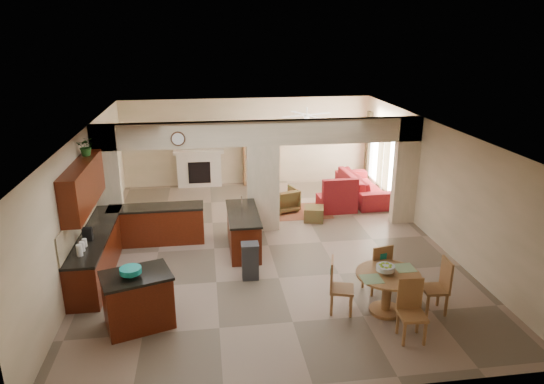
{
  "coord_description": "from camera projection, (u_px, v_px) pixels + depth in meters",
  "views": [
    {
      "loc": [
        -1.38,
        -10.38,
        4.87
      ],
      "look_at": [
        0.13,
        0.3,
        1.23
      ],
      "focal_mm": 32.0,
      "sensor_mm": 36.0,
      "label": 1
    }
  ],
  "objects": [
    {
      "name": "floor",
      "position": [
        268.0,
        245.0,
        11.48
      ],
      "size": [
        10.0,
        10.0,
        0.0
      ],
      "primitive_type": "plane",
      "color": "#87705D",
      "rests_on": "ground"
    },
    {
      "name": "ceiling",
      "position": [
        268.0,
        129.0,
        10.58
      ],
      "size": [
        10.0,
        10.0,
        0.0
      ],
      "primitive_type": "plane",
      "rotation": [
        3.14,
        0.0,
        0.0
      ],
      "color": "white",
      "rests_on": "wall_back"
    },
    {
      "name": "wall_back",
      "position": [
        248.0,
        142.0,
        15.72
      ],
      "size": [
        8.0,
        0.0,
        8.0
      ],
      "primitive_type": "plane",
      "rotation": [
        1.57,
        0.0,
        0.0
      ],
      "color": "beige",
      "rests_on": "floor"
    },
    {
      "name": "wall_front",
      "position": [
        319.0,
        308.0,
        6.34
      ],
      "size": [
        8.0,
        0.0,
        8.0
      ],
      "primitive_type": "plane",
      "rotation": [
        -1.57,
        0.0,
        0.0
      ],
      "color": "beige",
      "rests_on": "floor"
    },
    {
      "name": "wall_left",
      "position": [
        86.0,
        197.0,
        10.5
      ],
      "size": [
        0.0,
        10.0,
        10.0
      ],
      "primitive_type": "plane",
      "rotation": [
        1.57,
        0.0,
        1.57
      ],
      "color": "beige",
      "rests_on": "floor"
    },
    {
      "name": "wall_right",
      "position": [
        434.0,
        182.0,
        11.56
      ],
      "size": [
        0.0,
        10.0,
        10.0
      ],
      "primitive_type": "plane",
      "rotation": [
        1.57,
        0.0,
        -1.57
      ],
      "color": "beige",
      "rests_on": "floor"
    },
    {
      "name": "partition_left_pier",
      "position": [
        108.0,
        183.0,
        11.48
      ],
      "size": [
        0.6,
        0.25,
        2.8
      ],
      "primitive_type": "cube",
      "color": "beige",
      "rests_on": "floor"
    },
    {
      "name": "partition_center_pier",
      "position": [
        263.0,
        188.0,
        12.06
      ],
      "size": [
        0.8,
        0.25,
        2.2
      ],
      "primitive_type": "cube",
      "color": "beige",
      "rests_on": "floor"
    },
    {
      "name": "partition_right_pier",
      "position": [
        405.0,
        171.0,
        12.46
      ],
      "size": [
        0.6,
        0.25,
        2.8
      ],
      "primitive_type": "cube",
      "color": "beige",
      "rests_on": "floor"
    },
    {
      "name": "partition_header",
      "position": [
        263.0,
        133.0,
        11.62
      ],
      "size": [
        8.0,
        0.25,
        0.6
      ],
      "primitive_type": "cube",
      "color": "beige",
      "rests_on": "partition_center_pier"
    },
    {
      "name": "kitchen_counter",
      "position": [
        123.0,
        240.0,
        10.66
      ],
      "size": [
        2.52,
        3.29,
        1.48
      ],
      "color": "#3B1506",
      "rests_on": "floor"
    },
    {
      "name": "upper_cabinets",
      "position": [
        83.0,
        185.0,
        9.61
      ],
      "size": [
        0.35,
        2.4,
        0.9
      ],
      "primitive_type": "cube",
      "color": "#3B1506",
      "rests_on": "wall_left"
    },
    {
      "name": "peninsula",
      "position": [
        243.0,
        231.0,
        11.15
      ],
      "size": [
        0.7,
        1.85,
        0.91
      ],
      "color": "#3B1506",
      "rests_on": "floor"
    },
    {
      "name": "wall_clock",
      "position": [
        178.0,
        139.0,
        11.23
      ],
      "size": [
        0.34,
        0.03,
        0.34
      ],
      "primitive_type": "cylinder",
      "rotation": [
        1.57,
        0.0,
        0.0
      ],
      "color": "#4B2C19",
      "rests_on": "partition_header"
    },
    {
      "name": "rug",
      "position": [
        301.0,
        211.0,
        13.61
      ],
      "size": [
        1.6,
        1.3,
        0.01
      ],
      "primitive_type": "cube",
      "color": "#965436",
      "rests_on": "floor"
    },
    {
      "name": "fireplace",
      "position": [
        199.0,
        168.0,
        15.6
      ],
      "size": [
        1.6,
        0.35,
        1.2
      ],
      "color": "silver",
      "rests_on": "floor"
    },
    {
      "name": "shelving_unit",
      "position": [
        259.0,
        157.0,
        15.76
      ],
      "size": [
        1.0,
        0.32,
        1.8
      ],
      "primitive_type": "cube",
      "color": "olive",
      "rests_on": "floor"
    },
    {
      "name": "window_a",
      "position": [
        396.0,
        165.0,
        13.78
      ],
      "size": [
        0.02,
        0.9,
        1.9
      ],
      "primitive_type": "cube",
      "color": "white",
      "rests_on": "wall_right"
    },
    {
      "name": "window_b",
      "position": [
        375.0,
        151.0,
        15.37
      ],
      "size": [
        0.02,
        0.9,
        1.9
      ],
      "primitive_type": "cube",
      "color": "white",
      "rests_on": "wall_right"
    },
    {
      "name": "glazed_door",
      "position": [
        385.0,
        162.0,
        14.62
      ],
      "size": [
        0.02,
        0.7,
        2.1
      ],
      "primitive_type": "cube",
      "color": "white",
      "rests_on": "wall_right"
    },
    {
      "name": "drape_a_left",
      "position": [
        403.0,
        171.0,
        13.21
      ],
      "size": [
        0.1,
        0.28,
        2.3
      ],
      "primitive_type": "cube",
      "color": "#46231C",
      "rests_on": "wall_right"
    },
    {
      "name": "drape_a_right",
      "position": [
        387.0,
        160.0,
        14.34
      ],
      "size": [
        0.1,
        0.28,
        2.3
      ],
      "primitive_type": "cube",
      "color": "#46231C",
      "rests_on": "wall_right"
    },
    {
      "name": "drape_b_left",
      "position": [
        381.0,
        155.0,
        14.81
      ],
      "size": [
        0.1,
        0.28,
        2.3
      ],
      "primitive_type": "cube",
      "color": "#46231C",
      "rests_on": "wall_right"
    },
    {
      "name": "drape_b_right",
      "position": [
        368.0,
        146.0,
        15.93
      ],
      "size": [
        0.1,
        0.28,
        2.3
      ],
      "primitive_type": "cube",
      "color": "#46231C",
      "rests_on": "wall_right"
    },
    {
      "name": "ceiling_fan",
      "position": [
        307.0,
        115.0,
        13.67
      ],
      "size": [
        1.0,
        1.0,
        0.1
      ],
      "primitive_type": "cylinder",
      "color": "white",
      "rests_on": "ceiling"
    },
    {
      "name": "kitchen_island",
      "position": [
        138.0,
        300.0,
        8.24
      ],
      "size": [
        1.32,
        1.11,
        0.98
      ],
      "rotation": [
        0.0,
        0.0,
        0.31
      ],
      "color": "#3B1506",
      "rests_on": "floor"
    },
    {
      "name": "teal_bowl",
      "position": [
        131.0,
        272.0,
        7.98
      ],
      "size": [
        0.35,
        0.35,
        0.17
      ],
      "primitive_type": "cylinder",
      "color": "teal",
      "rests_on": "kitchen_island"
    },
    {
      "name": "trash_can",
      "position": [
        250.0,
        262.0,
        9.87
      ],
      "size": [
        0.34,
        0.29,
        0.71
      ],
      "primitive_type": "cube",
      "rotation": [
        0.0,
        0.0,
        -0.03
      ],
      "color": "#2C2C2E",
      "rests_on": "floor"
    },
    {
      "name": "dining_table",
      "position": [
        387.0,
        287.0,
        8.62
      ],
      "size": [
        1.14,
        1.14,
        0.78
      ],
      "color": "olive",
      "rests_on": "floor"
    },
    {
      "name": "fruit_bowl",
      "position": [
        385.0,
        269.0,
        8.51
      ],
      "size": [
        0.33,
        0.33,
        0.17
      ],
      "primitive_type": "cylinder",
      "color": "#85B627",
      "rests_on": "dining_table"
    },
    {
      "name": "sofa",
      "position": [
        363.0,
        186.0,
        14.62
      ],
      "size": [
        2.6,
        1.09,
        0.75
      ],
      "primitive_type": "imported",
      "rotation": [
        0.0,
        0.0,
        1.6
      ],
      "color": "maroon",
      "rests_on": "floor"
    },
    {
      "name": "chaise",
      "position": [
        336.0,
        203.0,
        13.68
      ],
      "size": [
        1.03,
        0.85,
        0.4
      ],
      "primitive_type": "cube",
      "rotation": [
        0.0,
        0.0,
        0.04
      ],
      "color": "maroon",
      "rests_on": "floor"
    },
    {
      "name": "armchair",
      "position": [
        284.0,
        200.0,
        13.57
      ],
      "size": [
        0.9,
        0.91,
        0.66
      ],
      "primitive_type": "imported",
      "rotation": [
        0.0,
        0.0,
        3.47
      ],
      "color": "maroon",
      "rests_on": "floor"
    },
    {
      "name": "ottoman",
      "position": [
        314.0,
        214.0,
        12.92
      ],
      "size": [
        0.62,
        0.62,
        0.37
      ],
      "primitive_type": "cube",
      "rotation": [
        0.0,
        0.0,
        -0.24
      ],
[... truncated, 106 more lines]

